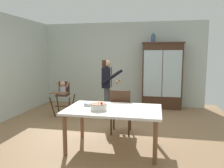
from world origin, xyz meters
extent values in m
plane|color=#93704C|center=(0.00, 0.00, 0.00)|extent=(6.24, 6.24, 0.00)
cube|color=beige|center=(0.00, 2.63, 1.35)|extent=(5.32, 0.06, 2.70)
cube|color=#422819|center=(1.33, 2.37, 1.00)|extent=(1.19, 0.42, 2.00)
cube|color=#422819|center=(1.33, 2.37, 2.02)|extent=(1.25, 0.48, 0.04)
cube|color=silver|center=(1.04, 2.15, 1.10)|extent=(0.55, 0.01, 1.40)
cube|color=silver|center=(1.61, 2.15, 1.10)|extent=(0.55, 0.01, 1.40)
cube|color=#422819|center=(1.33, 2.37, 1.10)|extent=(1.11, 0.36, 0.02)
cylinder|color=#3D567F|center=(1.03, 2.37, 2.15)|extent=(0.13, 0.13, 0.22)
cylinder|color=#3D567F|center=(1.03, 2.37, 2.28)|extent=(0.07, 0.07, 0.05)
cylinder|color=#422819|center=(-1.55, 0.73, 0.28)|extent=(0.13, 0.15, 0.56)
cylinder|color=#422819|center=(-1.11, 0.78, 0.28)|extent=(0.15, 0.13, 0.56)
cylinder|color=#422819|center=(-1.60, 1.17, 0.28)|extent=(0.15, 0.13, 0.56)
cylinder|color=#422819|center=(-1.16, 1.22, 0.28)|extent=(0.13, 0.15, 0.56)
cube|color=#422819|center=(-1.36, 0.97, 0.25)|extent=(0.42, 0.09, 0.02)
cube|color=#422819|center=(-1.36, 0.97, 0.57)|extent=(0.38, 0.38, 0.02)
cube|color=#422819|center=(-1.38, 1.13, 0.76)|extent=(0.31, 0.07, 0.34)
cube|color=brown|center=(-1.33, 0.71, 0.68)|extent=(0.47, 0.29, 0.02)
cylinder|color=#B2ADD1|center=(-1.36, 0.99, 0.70)|extent=(0.17, 0.17, 0.22)
sphere|color=tan|center=(-1.36, 0.99, 0.87)|extent=(0.15, 0.15, 0.15)
cylinder|color=tan|center=(-1.50, 0.98, 0.86)|extent=(0.10, 0.05, 0.17)
cylinder|color=tan|center=(-1.22, 1.01, 0.86)|extent=(0.10, 0.05, 0.17)
cylinder|color=#47474C|center=(-0.11, 0.88, 0.41)|extent=(0.11, 0.11, 0.82)
cylinder|color=#47474C|center=(-0.11, 1.05, 0.41)|extent=(0.11, 0.11, 0.82)
cube|color=black|center=(-0.11, 0.97, 1.08)|extent=(0.20, 0.36, 0.52)
cube|color=white|center=(-0.01, 0.97, 1.08)|extent=(0.01, 0.06, 0.49)
sphere|color=tan|center=(-0.11, 0.97, 1.43)|extent=(0.19, 0.19, 0.19)
cube|color=#382319|center=(-0.17, 0.97, 1.31)|extent=(0.10, 0.20, 0.44)
cylinder|color=black|center=(0.03, 0.77, 1.10)|extent=(0.49, 0.07, 0.37)
sphere|color=tan|center=(0.19, 0.77, 0.99)|extent=(0.08, 0.08, 0.08)
cylinder|color=black|center=(0.03, 1.17, 1.10)|extent=(0.49, 0.07, 0.37)
sphere|color=tan|center=(0.19, 1.17, 0.99)|extent=(0.08, 0.08, 0.08)
cube|color=silver|center=(0.42, -0.90, 0.72)|extent=(1.65, 1.04, 0.04)
cylinder|color=brown|center=(-0.31, -1.32, 0.35)|extent=(0.07, 0.07, 0.70)
cylinder|color=brown|center=(1.15, -1.33, 0.35)|extent=(0.07, 0.07, 0.70)
cylinder|color=brown|center=(-0.31, -0.47, 0.35)|extent=(0.07, 0.07, 0.70)
cylinder|color=brown|center=(1.16, -0.48, 0.35)|extent=(0.07, 0.07, 0.70)
cylinder|color=white|center=(0.19, -1.04, 0.79)|extent=(0.28, 0.28, 0.10)
cylinder|color=#935B3D|center=(0.19, -1.04, 0.84)|extent=(0.27, 0.27, 0.01)
cylinder|color=#F2E5CC|center=(0.19, -1.04, 0.88)|extent=(0.01, 0.01, 0.06)
cone|color=yellow|center=(0.19, -1.04, 0.92)|extent=(0.02, 0.02, 0.02)
sphere|color=red|center=(0.25, -1.08, 0.87)|extent=(0.04, 0.04, 0.04)
cylinder|color=#B2BCC6|center=(-0.07, -0.77, 0.77)|extent=(0.18, 0.18, 0.05)
cylinder|color=#422819|center=(0.61, 0.12, 0.23)|extent=(0.04, 0.04, 0.45)
cylinder|color=#422819|center=(0.24, 0.11, 0.23)|extent=(0.04, 0.04, 0.45)
cylinder|color=#422819|center=(0.62, -0.25, 0.23)|extent=(0.04, 0.04, 0.45)
cylinder|color=#422819|center=(0.25, -0.26, 0.23)|extent=(0.04, 0.04, 0.45)
cube|color=brown|center=(0.43, -0.07, 0.47)|extent=(0.46, 0.46, 0.03)
cube|color=#422819|center=(0.43, -0.27, 0.72)|extent=(0.42, 0.06, 0.48)
cylinder|color=#422819|center=(0.62, -0.26, 0.72)|extent=(0.03, 0.03, 0.48)
cylinder|color=#422819|center=(0.25, -0.27, 0.72)|extent=(0.03, 0.03, 0.48)
camera|label=1|loc=(1.13, -4.58, 1.68)|focal=35.31mm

